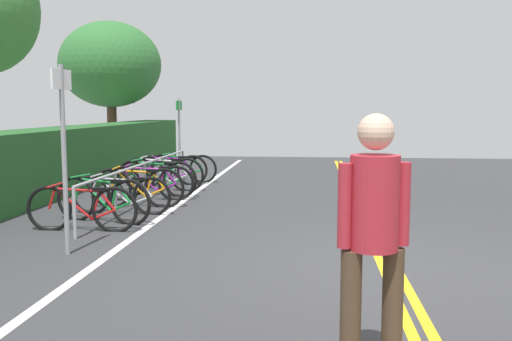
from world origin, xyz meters
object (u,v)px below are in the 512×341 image
at_px(bicycle_7, 171,170).
at_px(bicycle_5, 156,178).
at_px(bicycle_2, 121,195).
at_px(bicycle_8, 183,168).
at_px(bicycle_3, 138,188).
at_px(tree_far_right, 110,65).
at_px(pedestrian, 374,227).
at_px(bicycle_1, 103,200).
at_px(bicycle_6, 163,174).
at_px(sign_post_far, 179,129).
at_px(bike_rack, 144,171).
at_px(sign_post_near, 64,142).
at_px(bicycle_4, 150,183).
at_px(bicycle_0, 82,208).

bearing_deg(bicycle_7, bicycle_5, -176.72).
height_order(bicycle_2, bicycle_8, bicycle_8).
distance_m(bicycle_3, tree_far_right, 9.11).
bearing_deg(bicycle_3, bicycle_5, 1.78).
bearing_deg(pedestrian, bicycle_5, 25.68).
bearing_deg(bicycle_2, bicycle_1, 175.13).
xyz_separation_m(bicycle_6, sign_post_far, (2.53, 0.24, 0.88)).
relative_size(bike_rack, bicycle_1, 3.80).
height_order(bicycle_8, tree_far_right, tree_far_right).
xyz_separation_m(bicycle_7, pedestrian, (-8.96, -3.67, 0.67)).
xyz_separation_m(bicycle_7, sign_post_near, (-6.14, -0.28, 1.04)).
xyz_separation_m(bicycle_4, bicycle_7, (2.08, 0.12, 0.01)).
relative_size(bicycle_0, bicycle_1, 0.98).
relative_size(bicycle_0, bicycle_6, 0.93).
bearing_deg(bicycle_1, sign_post_near, -171.47).
bearing_deg(bicycle_4, tree_far_right, 25.12).
bearing_deg(bicycle_3, pedestrian, -149.94).
bearing_deg(sign_post_near, pedestrian, -129.79).
xyz_separation_m(bicycle_3, sign_post_near, (-3.29, -0.15, 1.03)).
relative_size(bicycle_0, bicycle_7, 1.01).
xyz_separation_m(bicycle_8, tree_far_right, (4.46, 3.39, 2.84)).
xyz_separation_m(bike_rack, bicycle_8, (2.79, -0.10, -0.24)).
bearing_deg(pedestrian, bicycle_7, 22.26).
bearing_deg(bicycle_2, tree_far_right, 20.96).
relative_size(bicycle_8, tree_far_right, 0.38).
xyz_separation_m(bicycle_1, pedestrian, (-4.75, -3.68, 0.67)).
relative_size(sign_post_near, tree_far_right, 0.51).
distance_m(bicycle_0, tree_far_right, 10.85).
distance_m(bicycle_3, sign_post_far, 4.66).
xyz_separation_m(pedestrian, sign_post_near, (2.83, 3.39, 0.37)).
distance_m(bicycle_4, bicycle_8, 2.75).
height_order(bicycle_7, pedestrian, pedestrian).
relative_size(pedestrian, sign_post_near, 0.76).
bearing_deg(bike_rack, bicycle_8, -2.00).
xyz_separation_m(bicycle_2, bicycle_3, (0.66, -0.08, 0.03)).
distance_m(bicycle_5, tree_far_right, 7.95).
bearing_deg(bike_rack, bicycle_2, -179.22).
relative_size(bicycle_2, bicycle_4, 1.01).
xyz_separation_m(bicycle_5, pedestrian, (-7.45, -3.58, 0.66)).
relative_size(bike_rack, pedestrian, 3.69).
distance_m(bicycle_2, bicycle_7, 3.51).
xyz_separation_m(bicycle_6, sign_post_near, (-5.33, -0.23, 1.03)).
height_order(bicycle_2, tree_far_right, tree_far_right).
height_order(bike_rack, sign_post_far, sign_post_far).
bearing_deg(bicycle_7, bicycle_3, -177.42).
bearing_deg(sign_post_far, bicycle_1, -178.23).
height_order(bicycle_3, pedestrian, pedestrian).
bearing_deg(bicycle_5, sign_post_near, -177.65).
bearing_deg(bicycle_8, sign_post_near, -178.74).
relative_size(bicycle_1, tree_far_right, 0.38).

